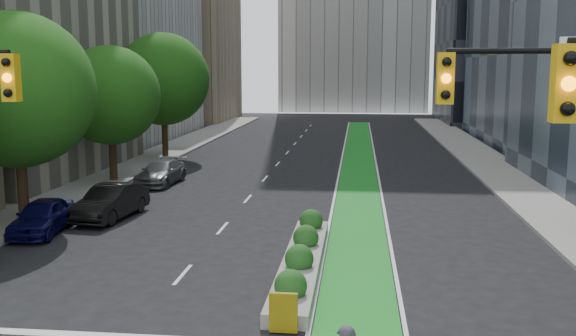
% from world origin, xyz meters
% --- Properties ---
extents(sidewalk_left, '(3.60, 90.00, 0.15)m').
position_xyz_m(sidewalk_left, '(-11.80, 25.00, 0.07)').
color(sidewalk_left, gray).
rests_on(sidewalk_left, ground).
extents(sidewalk_right, '(3.60, 90.00, 0.15)m').
position_xyz_m(sidewalk_right, '(11.80, 25.00, 0.07)').
color(sidewalk_right, gray).
rests_on(sidewalk_right, ground).
extents(bike_lane_paint, '(2.20, 70.00, 0.01)m').
position_xyz_m(bike_lane_paint, '(3.00, 30.00, 0.01)').
color(bike_lane_paint, '#188722').
rests_on(bike_lane_paint, ground).
extents(building_tan_far, '(14.00, 16.00, 26.00)m').
position_xyz_m(building_tan_far, '(-20.00, 66.00, 13.00)').
color(building_tan_far, tan).
rests_on(building_tan_far, ground).
extents(building_dark_end, '(14.00, 18.00, 28.00)m').
position_xyz_m(building_dark_end, '(20.00, 68.00, 14.00)').
color(building_dark_end, black).
rests_on(building_dark_end, ground).
extents(tree_mid, '(6.40, 6.40, 8.78)m').
position_xyz_m(tree_mid, '(-11.00, 12.00, 5.57)').
color(tree_mid, black).
rests_on(tree_mid, ground).
extents(tree_midfar, '(5.60, 5.60, 7.76)m').
position_xyz_m(tree_midfar, '(-11.00, 22.00, 4.95)').
color(tree_midfar, black).
rests_on(tree_midfar, ground).
extents(tree_far, '(6.60, 6.60, 9.00)m').
position_xyz_m(tree_far, '(-11.00, 32.00, 5.69)').
color(tree_far, black).
rests_on(tree_far, ground).
extents(median_planter, '(1.20, 10.26, 1.10)m').
position_xyz_m(median_planter, '(1.20, 7.04, 0.37)').
color(median_planter, gray).
rests_on(median_planter, ground).
extents(parked_car_left_near, '(2.03, 4.19, 1.38)m').
position_xyz_m(parked_car_left_near, '(-9.37, 10.41, 0.69)').
color(parked_car_left_near, '#0C0B45').
rests_on(parked_car_left_near, ground).
extents(parked_car_left_mid, '(2.09, 4.65, 1.48)m').
position_xyz_m(parked_car_left_mid, '(-7.65, 13.13, 0.74)').
color(parked_car_left_mid, black).
rests_on(parked_car_left_mid, ground).
extents(parked_car_left_far, '(2.12, 4.67, 1.33)m').
position_xyz_m(parked_car_left_far, '(-8.07, 21.59, 0.66)').
color(parked_car_left_far, '#545558').
rests_on(parked_car_left_far, ground).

